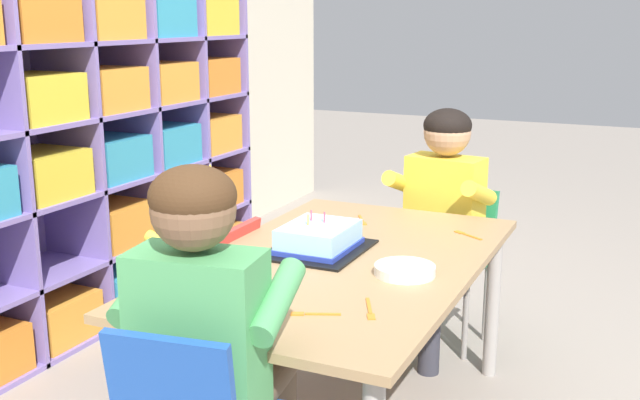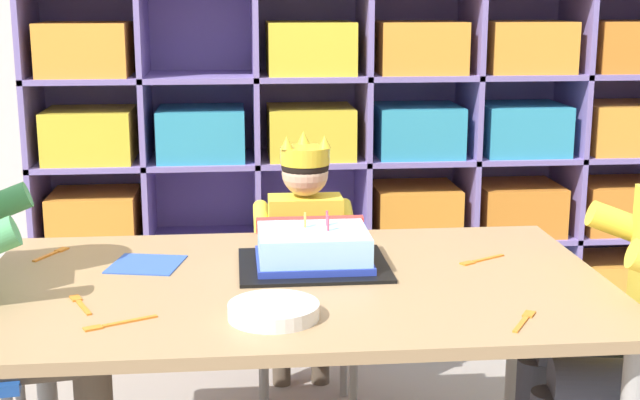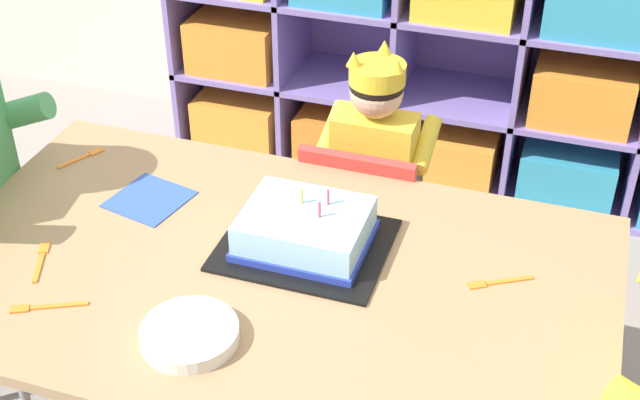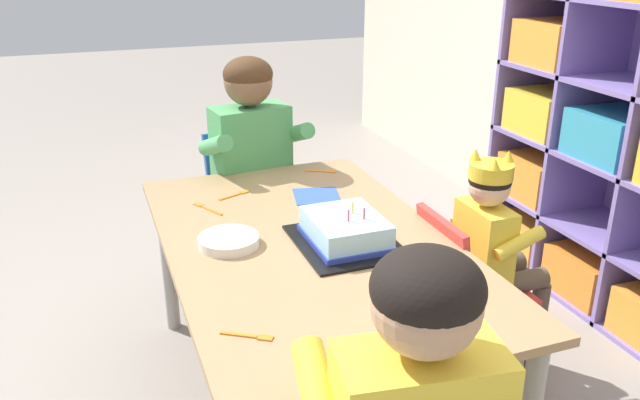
# 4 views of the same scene
# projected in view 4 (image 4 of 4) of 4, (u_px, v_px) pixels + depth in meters

# --- Properties ---
(activity_table) EXTENTS (1.39, 0.84, 0.61)m
(activity_table) POSITION_uv_depth(u_px,v_px,m) (309.00, 261.00, 1.98)
(activity_table) COLOR #A37F56
(activity_table) RESTS_ON ground
(classroom_chair_blue) EXTENTS (0.31, 0.32, 0.65)m
(classroom_chair_blue) POSITION_uv_depth(u_px,v_px,m) (464.00, 286.00, 2.15)
(classroom_chair_blue) COLOR red
(classroom_chair_blue) RESTS_ON ground
(child_with_crown) EXTENTS (0.30, 0.31, 0.85)m
(child_with_crown) POSITION_uv_depth(u_px,v_px,m) (495.00, 243.00, 2.13)
(child_with_crown) COLOR yellow
(child_with_crown) RESTS_ON ground
(classroom_chair_adult_side) EXTENTS (0.37, 0.36, 0.72)m
(classroom_chair_adult_side) POSITION_uv_depth(u_px,v_px,m) (248.00, 199.00, 2.74)
(classroom_chair_adult_side) COLOR #1E4CA8
(classroom_chair_adult_side) RESTS_ON ground
(adult_helper_seated) EXTENTS (0.45, 0.43, 1.04)m
(adult_helper_seated) POSITION_uv_depth(u_px,v_px,m) (257.00, 160.00, 2.56)
(adult_helper_seated) COLOR #4C9E5B
(adult_helper_seated) RESTS_ON ground
(birthday_cake_on_tray) EXTENTS (0.35, 0.29, 0.12)m
(birthday_cake_on_tray) POSITION_uv_depth(u_px,v_px,m) (345.00, 232.00, 1.93)
(birthday_cake_on_tray) COLOR black
(birthday_cake_on_tray) RESTS_ON activity_table
(paper_plate_stack) EXTENTS (0.18, 0.18, 0.03)m
(paper_plate_stack) POSITION_uv_depth(u_px,v_px,m) (229.00, 241.00, 1.93)
(paper_plate_stack) COLOR white
(paper_plate_stack) RESTS_ON activity_table
(paper_napkin_square) EXTENTS (0.19, 0.19, 0.00)m
(paper_napkin_square) POSITION_uv_depth(u_px,v_px,m) (317.00, 196.00, 2.30)
(paper_napkin_square) COLOR #3356B7
(paper_napkin_square) RESTS_ON activity_table
(fork_scattered_mid_table) EXTENTS (0.14, 0.08, 0.00)m
(fork_scattered_mid_table) POSITION_uv_depth(u_px,v_px,m) (206.00, 208.00, 2.20)
(fork_scattered_mid_table) COLOR orange
(fork_scattered_mid_table) RESTS_ON activity_table
(fork_near_child_seat) EXTENTS (0.07, 0.12, 0.00)m
(fork_near_child_seat) POSITION_uv_depth(u_px,v_px,m) (323.00, 171.00, 2.55)
(fork_near_child_seat) COLOR orange
(fork_near_child_seat) RESTS_ON activity_table
(fork_near_cake_tray) EXTENTS (0.07, 0.13, 0.00)m
(fork_near_cake_tray) POSITION_uv_depth(u_px,v_px,m) (236.00, 195.00, 2.31)
(fork_near_cake_tray) COLOR orange
(fork_near_cake_tray) RESTS_ON activity_table
(fork_by_napkin) EXTENTS (0.08, 0.12, 0.00)m
(fork_by_napkin) POSITION_uv_depth(u_px,v_px,m) (250.00, 336.00, 1.49)
(fork_by_napkin) COLOR orange
(fork_by_napkin) RESTS_ON activity_table
(fork_at_table_front_edge) EXTENTS (0.13, 0.08, 0.00)m
(fork_at_table_front_edge) POSITION_uv_depth(u_px,v_px,m) (409.00, 308.00, 1.60)
(fork_at_table_front_edge) COLOR orange
(fork_at_table_front_edge) RESTS_ON activity_table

